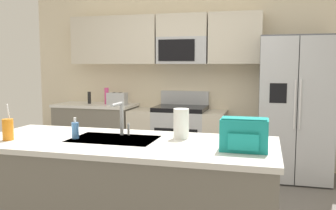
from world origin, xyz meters
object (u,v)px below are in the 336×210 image
Objects in this scene: refrigerator at (295,108)px; pepper_mill at (89,98)px; bottle_pink at (107,96)px; backpack at (244,134)px; soap_dispenser at (75,130)px; toaster at (117,99)px; paper_towel_roll at (181,124)px; sink_faucet at (121,116)px; drink_cup_orange at (8,129)px; range_oven at (178,138)px.

pepper_mill is at bearing 178.66° from refrigerator.
bottle_pink is 0.76× the size of backpack.
toaster is at bearing 105.16° from soap_dispenser.
refrigerator is 3.01m from soap_dispenser.
refrigerator is at bearing 64.84° from paper_towel_roll.
sink_faucet is 0.98× the size of drink_cup_orange.
soap_dispenser is (-0.26, -2.46, 0.53)m from range_oven.
range_oven is 0.74× the size of refrigerator.
range_oven reaches higher than pepper_mill.
toaster is at bearing -176.70° from range_oven.
range_oven is 8.00× the size of soap_dispenser.
backpack is at bearing -51.36° from toaster.
range_oven reaches higher than toaster.
range_oven is at bearing 74.42° from drink_cup_orange.
drink_cup_orange is at bearing -82.02° from bottle_pink.
refrigerator is 6.45× the size of drink_cup_orange.
bottle_pink is (-1.11, 0.02, 0.58)m from range_oven.
sink_faucet is (0.05, -2.24, 0.62)m from range_oven.
sink_faucet is at bearing 27.18° from drink_cup_orange.
pepper_mill is 2.96m from paper_towel_roll.
sink_faucet is at bearing -88.77° from range_oven.
toaster is 2.60m from drink_cup_orange.
soap_dispenser is (-0.31, -0.21, -0.10)m from sink_faucet.
backpack is (2.46, -2.53, 0.03)m from pepper_mill.
bottle_pink is at bearing 160.36° from toaster.
sink_faucet is 0.39m from soap_dispenser.
paper_towel_roll reaches higher than toaster.
bottle_pink is at bearing 179.00° from range_oven.
backpack reaches higher than toaster.
range_oven is 7.53× the size of pepper_mill.
pepper_mill is 0.63× the size of drink_cup_orange.
paper_towel_roll is (1.67, -2.25, -0.00)m from bottle_pink.
toaster is 1.17× the size of paper_towel_roll.
toaster is at bearing -19.64° from bottle_pink.
paper_towel_roll is at bearing -115.16° from refrigerator.
pepper_mill reaches higher than soap_dispenser.
range_oven is 2.33m from sink_faucet.
bottle_pink is 1.44× the size of soap_dispenser.
paper_towel_roll is at bearing 17.73° from drink_cup_orange.
paper_towel_roll reaches higher than range_oven.
refrigerator reaches higher than soap_dispenser.
range_oven is at bearing 104.06° from paper_towel_roll.
bottle_pink is 3.36m from backpack.
bottle_pink is (-0.20, 0.07, 0.03)m from toaster.
refrigerator is 5.78× the size of backpack.
toaster reaches higher than soap_dispenser.
refrigerator is 10.25× the size of pepper_mill.
pepper_mill is (-1.39, -0.00, 0.55)m from range_oven.
refrigerator is 10.88× the size of soap_dispenser.
sink_faucet is (1.44, -2.24, 0.08)m from pepper_mill.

